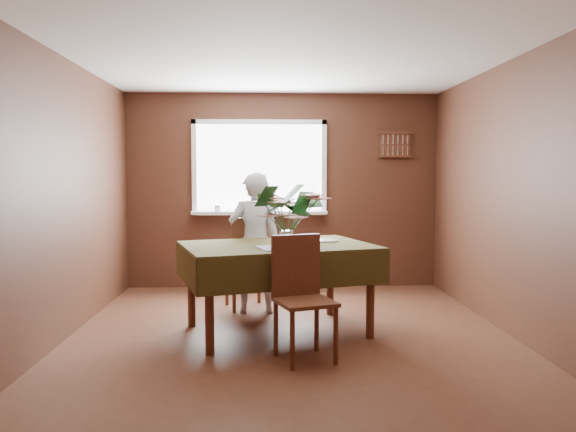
{
  "coord_description": "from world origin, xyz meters",
  "views": [
    {
      "loc": [
        -0.22,
        -4.99,
        1.46
      ],
      "look_at": [
        0.0,
        0.55,
        1.05
      ],
      "focal_mm": 35.0,
      "sensor_mm": 36.0,
      "label": 1
    }
  ],
  "objects_px": {
    "dining_table": "(278,255)",
    "seated_woman": "(255,243)",
    "chair_near": "(301,291)",
    "flower_bouquet": "(287,209)",
    "chair_far": "(249,259)"
  },
  "relations": [
    {
      "from": "seated_woman",
      "to": "dining_table",
      "type": "bearing_deg",
      "value": 103.06
    },
    {
      "from": "chair_near",
      "to": "flower_bouquet",
      "type": "bearing_deg",
      "value": 82.23
    },
    {
      "from": "chair_far",
      "to": "seated_woman",
      "type": "xyz_separation_m",
      "value": [
        0.07,
        -0.15,
        0.2
      ]
    },
    {
      "from": "seated_woman",
      "to": "chair_near",
      "type": "bearing_deg",
      "value": 101.52
    },
    {
      "from": "chair_near",
      "to": "seated_woman",
      "type": "xyz_separation_m",
      "value": [
        -0.39,
        1.46,
        0.21
      ]
    },
    {
      "from": "dining_table",
      "to": "seated_woman",
      "type": "distance_m",
      "value": 0.78
    },
    {
      "from": "chair_far",
      "to": "flower_bouquet",
      "type": "bearing_deg",
      "value": 92.34
    },
    {
      "from": "seated_woman",
      "to": "flower_bouquet",
      "type": "bearing_deg",
      "value": 103.39
    },
    {
      "from": "chair_far",
      "to": "seated_woman",
      "type": "bearing_deg",
      "value": 99.27
    },
    {
      "from": "chair_far",
      "to": "seated_woman",
      "type": "height_order",
      "value": "seated_woman"
    },
    {
      "from": "chair_near",
      "to": "flower_bouquet",
      "type": "relative_size",
      "value": 1.62
    },
    {
      "from": "dining_table",
      "to": "flower_bouquet",
      "type": "bearing_deg",
      "value": -88.59
    },
    {
      "from": "chair_far",
      "to": "chair_near",
      "type": "bearing_deg",
      "value": 90.32
    },
    {
      "from": "chair_far",
      "to": "chair_near",
      "type": "xyz_separation_m",
      "value": [
        0.46,
        -1.61,
        -0.02
      ]
    },
    {
      "from": "chair_far",
      "to": "flower_bouquet",
      "type": "distance_m",
      "value": 1.33
    }
  ]
}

